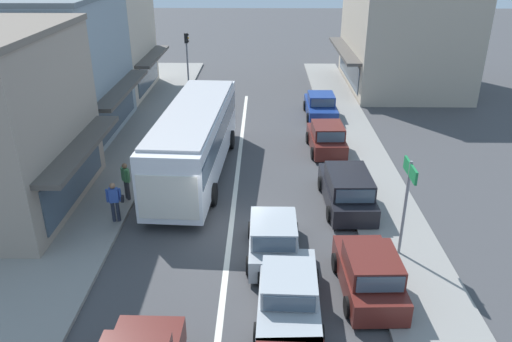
{
  "coord_description": "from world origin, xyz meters",
  "views": [
    {
      "loc": [
        1.23,
        -16.49,
        10.0
      ],
      "look_at": [
        0.92,
        2.62,
        1.2
      ],
      "focal_mm": 35.0,
      "sensor_mm": 36.0,
      "label": 1
    }
  ],
  "objects": [
    {
      "name": "sedan_behind_bus_near",
      "position": [
        1.99,
        -4.84,
        0.66
      ],
      "size": [
        2.01,
        4.26,
        1.47
      ],
      "color": "#9EA3A8",
      "rests_on": "ground"
    },
    {
      "name": "building_right_far",
      "position": [
        11.48,
        20.93,
        4.45
      ],
      "size": [
        8.79,
        10.8,
        8.92
      ],
      "color": "#B2A38E",
      "rests_on": "ground"
    },
    {
      "name": "kerb_right",
      "position": [
        6.2,
        6.0,
        0.06
      ],
      "size": [
        2.8,
        44.0,
        0.12
      ],
      "primitive_type": "cube",
      "color": "gray",
      "rests_on": "ground"
    },
    {
      "name": "sidewalk_left",
      "position": [
        -6.8,
        6.0,
        0.07
      ],
      "size": [
        5.2,
        44.0,
        0.14
      ],
      "primitive_type": "cube",
      "color": "gray",
      "rests_on": "ground"
    },
    {
      "name": "pedestrian_with_handbag_near",
      "position": [
        -4.44,
        0.2,
        1.07
      ],
      "size": [
        0.65,
        0.33,
        1.63
      ],
      "color": "#232838",
      "rests_on": "sidewalk_left"
    },
    {
      "name": "parked_sedan_kerb_rear",
      "position": [
        4.78,
        13.54,
        0.66
      ],
      "size": [
        1.92,
        4.21,
        1.47
      ],
      "color": "navy",
      "rests_on": "ground"
    },
    {
      "name": "directional_road_sign",
      "position": [
        5.98,
        -1.78,
        2.68
      ],
      "size": [
        0.1,
        1.4,
        3.6
      ],
      "color": "gray",
      "rests_on": "ground"
    },
    {
      "name": "lane_centre_line",
      "position": [
        0.0,
        4.0,
        0.0
      ],
      "size": [
        0.2,
        28.0,
        0.01
      ],
      "primitive_type": "cube",
      "color": "silver",
      "rests_on": "ground"
    },
    {
      "name": "parked_wagon_kerb_second",
      "position": [
        4.68,
        1.85,
        0.75
      ],
      "size": [
        2.03,
        4.55,
        1.58
      ],
      "color": "black",
      "rests_on": "ground"
    },
    {
      "name": "hatchback_queue_gap_filler",
      "position": [
        1.59,
        -1.87,
        0.71
      ],
      "size": [
        1.83,
        3.71,
        1.54
      ],
      "color": "#9EA3A8",
      "rests_on": "ground"
    },
    {
      "name": "city_bus",
      "position": [
        -1.92,
        4.87,
        1.88
      ],
      "size": [
        3.18,
        10.98,
        3.23
      ],
      "color": "silver",
      "rests_on": "ground"
    },
    {
      "name": "shopfront_mid_block",
      "position": [
        -10.18,
        10.05,
        3.8
      ],
      "size": [
        7.49,
        8.73,
        7.62
      ],
      "color": "#84939E",
      "rests_on": "ground"
    },
    {
      "name": "parked_hatchback_kerb_front",
      "position": [
        4.51,
        -3.84,
        0.71
      ],
      "size": [
        1.92,
        3.76,
        1.54
      ],
      "color": "#561E19",
      "rests_on": "ground"
    },
    {
      "name": "parked_hatchback_kerb_third",
      "position": [
        4.51,
        7.82,
        0.71
      ],
      "size": [
        1.92,
        3.76,
        1.54
      ],
      "color": "#561E19",
      "rests_on": "ground"
    },
    {
      "name": "shopfront_far_end",
      "position": [
        -10.18,
        18.53,
        3.57
      ],
      "size": [
        7.35,
        7.66,
        7.16
      ],
      "color": "beige",
      "rests_on": "ground"
    },
    {
      "name": "pedestrian_browsing_midblock",
      "position": [
        -4.47,
        2.04,
        1.07
      ],
      "size": [
        0.4,
        0.45,
        1.63
      ],
      "color": "#333338",
      "rests_on": "sidewalk_left"
    },
    {
      "name": "traffic_light_downstreet",
      "position": [
        -4.25,
        19.13,
        2.85
      ],
      "size": [
        0.33,
        0.24,
        4.2
      ],
      "color": "gray",
      "rests_on": "ground"
    },
    {
      "name": "ground_plane",
      "position": [
        0.0,
        0.0,
        0.0
      ],
      "size": [
        140.0,
        140.0,
        0.0
      ],
      "primitive_type": "plane",
      "color": "#3F3F42"
    }
  ]
}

